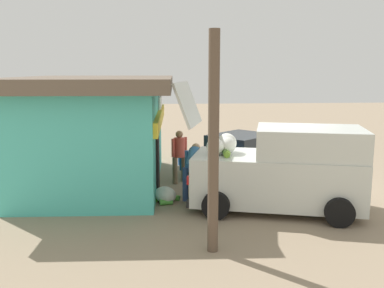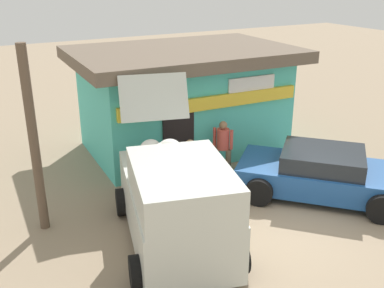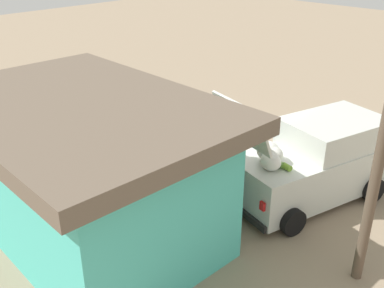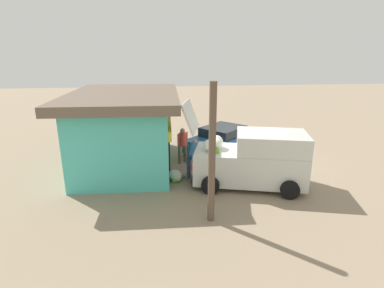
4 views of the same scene
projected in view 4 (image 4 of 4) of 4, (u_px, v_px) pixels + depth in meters
name	position (u px, v px, depth m)	size (l,w,h in m)	color
ground_plane	(251.00, 160.00, 13.81)	(60.00, 60.00, 0.00)	gray
storefront_bar	(126.00, 128.00, 12.83)	(6.66, 4.62, 3.13)	#4CC6B7
delivery_van	(253.00, 159.00, 11.01)	(2.92, 4.63, 3.04)	silver
parked_sedan	(223.00, 139.00, 15.04)	(4.13, 4.19, 1.20)	#1E4C8C
vendor_standing	(183.00, 143.00, 13.24)	(0.48, 0.48, 1.57)	#726047
customer_bending	(194.00, 155.00, 11.79)	(0.84, 0.65, 1.40)	navy
unloaded_banana_pile	(176.00, 175.00, 11.63)	(0.79, 0.78, 0.41)	silver
paint_bucket	(182.00, 143.00, 15.75)	(0.27, 0.27, 0.36)	blue
utility_pole	(212.00, 155.00, 8.36)	(0.20, 0.20, 4.02)	brown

